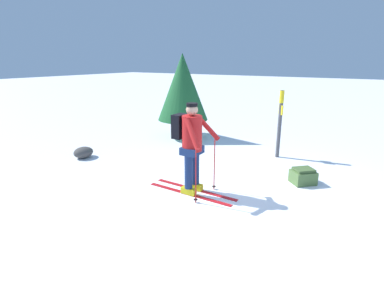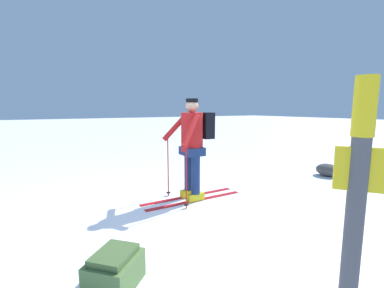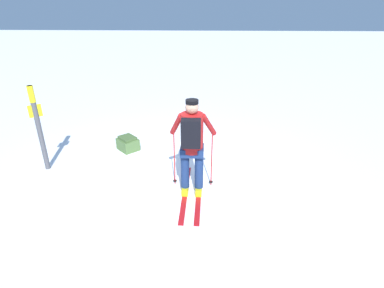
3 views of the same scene
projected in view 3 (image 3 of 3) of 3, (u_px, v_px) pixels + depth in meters
ground_plane at (160, 172)px, 6.12m from camera, size 80.00×80.00×0.00m
skier at (192, 142)px, 5.00m from camera, size 0.86×1.83×1.75m
dropped_backpack at (128, 144)px, 7.02m from camera, size 0.59×0.59×0.33m
trail_marker at (38, 122)px, 5.84m from camera, size 0.20×0.17×1.75m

